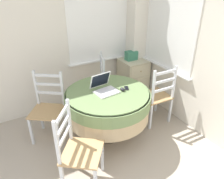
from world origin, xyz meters
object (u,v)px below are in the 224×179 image
at_px(round_dining_table, 108,102).
at_px(laptop, 104,88).
at_px(dining_chair_left_flank, 48,109).
at_px(dining_chair_near_right_window, 157,96).
at_px(dining_chair_near_back_window, 95,84).
at_px(dining_chair_camera_near, 78,151).
at_px(corner_cabinet, 133,78).
at_px(computer_mouse, 122,89).
at_px(storage_box, 131,56).
at_px(cell_phone, 126,88).

relative_size(round_dining_table, laptop, 3.41).
bearing_deg(dining_chair_left_flank, dining_chair_near_right_window, -16.28).
xyz_separation_m(dining_chair_near_back_window, dining_chair_left_flank, (-0.91, -0.39, 0.00)).
xyz_separation_m(dining_chair_camera_near, corner_cabinet, (1.64, 1.40, -0.09)).
relative_size(computer_mouse, corner_cabinet, 0.11).
bearing_deg(computer_mouse, laptop, 153.01).
relative_size(laptop, storage_box, 1.62).
xyz_separation_m(dining_chair_left_flank, storage_box, (1.67, 0.44, 0.37)).
bearing_deg(round_dining_table, laptop, 129.09).
distance_m(cell_phone, dining_chair_near_back_window, 0.92).
bearing_deg(dining_chair_near_right_window, corner_cabinet, 81.09).
distance_m(cell_phone, storage_box, 1.13).
distance_m(dining_chair_camera_near, dining_chair_left_flank, 0.99).
distance_m(computer_mouse, dining_chair_left_flank, 1.09).
xyz_separation_m(computer_mouse, storage_box, (0.75, 0.94, 0.06)).
distance_m(round_dining_table, dining_chair_camera_near, 0.87).
bearing_deg(corner_cabinet, round_dining_table, -139.33).
relative_size(round_dining_table, dining_chair_near_right_window, 1.19).
distance_m(computer_mouse, cell_phone, 0.09).
xyz_separation_m(dining_chair_near_back_window, dining_chair_near_right_window, (0.66, -0.85, 0.00)).
bearing_deg(storage_box, cell_phone, -126.30).
relative_size(dining_chair_near_right_window, storage_box, 4.65).
bearing_deg(storage_box, dining_chair_near_right_window, -95.97).
distance_m(dining_chair_near_back_window, storage_box, 0.84).
xyz_separation_m(laptop, cell_phone, (0.30, -0.08, -0.04)).
relative_size(computer_mouse, cell_phone, 0.69).
xyz_separation_m(round_dining_table, dining_chair_near_back_window, (0.18, 0.82, -0.12)).
relative_size(laptop, corner_cabinet, 0.45).
height_order(dining_chair_near_back_window, corner_cabinet, dining_chair_near_back_window).
height_order(corner_cabinet, storage_box, storage_box).
xyz_separation_m(dining_chair_camera_near, dining_chair_left_flank, (-0.07, 0.98, 0.00)).
height_order(cell_phone, storage_box, storage_box).
bearing_deg(dining_chair_camera_near, laptop, 43.38).
relative_size(dining_chair_near_back_window, dining_chair_near_right_window, 1.00).
bearing_deg(laptop, corner_cabinet, 38.55).
bearing_deg(cell_phone, dining_chair_camera_near, -151.18).
relative_size(cell_phone, storage_box, 0.58).
bearing_deg(corner_cabinet, cell_phone, -128.71).
bearing_deg(dining_chair_near_right_window, round_dining_table, 178.00).
distance_m(computer_mouse, storage_box, 1.21).
distance_m(computer_mouse, dining_chair_near_back_window, 0.95).
height_order(laptop, dining_chair_near_right_window, laptop).
distance_m(dining_chair_camera_near, corner_cabinet, 2.16).
xyz_separation_m(dining_chair_near_right_window, corner_cabinet, (0.14, 0.87, -0.09)).
height_order(computer_mouse, cell_phone, computer_mouse).
distance_m(dining_chair_near_back_window, dining_chair_camera_near, 1.61).
xyz_separation_m(computer_mouse, dining_chair_left_flank, (-0.91, 0.50, -0.31)).
bearing_deg(round_dining_table, dining_chair_near_right_window, -2.00).
xyz_separation_m(laptop, computer_mouse, (0.22, -0.11, -0.03)).
bearing_deg(dining_chair_near_back_window, corner_cabinet, 1.80).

